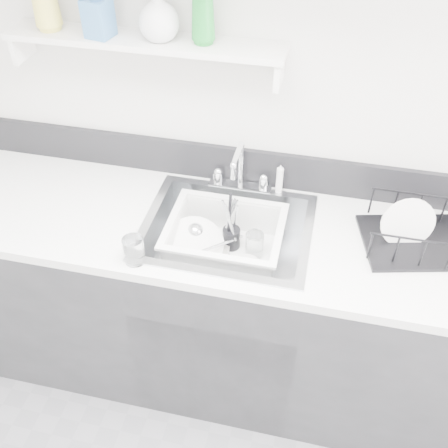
% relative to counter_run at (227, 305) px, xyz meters
% --- Properties ---
extents(room_shell, '(3.50, 3.00, 2.60)m').
position_rel_counter_run_xyz_m(room_shell, '(0.00, -0.80, 1.22)').
color(room_shell, silver).
rests_on(room_shell, ground).
extents(counter_run, '(3.20, 0.62, 0.92)m').
position_rel_counter_run_xyz_m(counter_run, '(0.00, 0.00, 0.00)').
color(counter_run, '#252528').
rests_on(counter_run, ground).
extents(backsplash, '(3.20, 0.02, 0.16)m').
position_rel_counter_run_xyz_m(backsplash, '(0.00, 0.30, 0.54)').
color(backsplash, black).
rests_on(backsplash, counter_run).
extents(sink, '(0.64, 0.52, 0.20)m').
position_rel_counter_run_xyz_m(sink, '(0.00, 0.00, 0.37)').
color(sink, silver).
rests_on(sink, counter_run).
extents(faucet, '(0.26, 0.18, 0.23)m').
position_rel_counter_run_xyz_m(faucet, '(0.00, 0.25, 0.52)').
color(faucet, silver).
rests_on(faucet, counter_run).
extents(side_sprayer, '(0.03, 0.03, 0.14)m').
position_rel_counter_run_xyz_m(side_sprayer, '(0.16, 0.25, 0.53)').
color(side_sprayer, white).
rests_on(side_sprayer, counter_run).
extents(wall_shelf, '(1.00, 0.16, 0.12)m').
position_rel_counter_run_xyz_m(wall_shelf, '(-0.35, 0.23, 1.05)').
color(wall_shelf, silver).
rests_on(wall_shelf, room_shell).
extents(wash_tub, '(0.45, 0.36, 0.17)m').
position_rel_counter_run_xyz_m(wash_tub, '(-0.01, 0.01, 0.38)').
color(wash_tub, white).
rests_on(wash_tub, sink).
extents(plate_stack, '(0.28, 0.27, 0.11)m').
position_rel_counter_run_xyz_m(plate_stack, '(-0.12, -0.02, 0.34)').
color(plate_stack, white).
rests_on(plate_stack, wash_tub).
extents(utensil_cup, '(0.07, 0.07, 0.24)m').
position_rel_counter_run_xyz_m(utensil_cup, '(0.00, 0.06, 0.36)').
color(utensil_cup, black).
rests_on(utensil_cup, wash_tub).
extents(ladle, '(0.31, 0.27, 0.09)m').
position_rel_counter_run_xyz_m(ladle, '(-0.08, -0.01, 0.35)').
color(ladle, silver).
rests_on(ladle, wash_tub).
extents(tumbler_in_tub, '(0.08, 0.08, 0.10)m').
position_rel_counter_run_xyz_m(tumbler_in_tub, '(0.10, 0.04, 0.36)').
color(tumbler_in_tub, white).
rests_on(tumbler_in_tub, wash_tub).
extents(tumbler_counter, '(0.08, 0.08, 0.10)m').
position_rel_counter_run_xyz_m(tumbler_counter, '(-0.28, -0.24, 0.51)').
color(tumbler_counter, white).
rests_on(tumbler_counter, counter_run).
extents(dish_rack, '(0.45, 0.38, 0.14)m').
position_rel_counter_run_xyz_m(dish_rack, '(0.70, 0.07, 0.53)').
color(dish_rack, black).
rests_on(dish_rack, counter_run).
extents(bowl_small, '(0.14, 0.14, 0.04)m').
position_rel_counter_run_xyz_m(bowl_small, '(0.09, -0.06, 0.32)').
color(bowl_small, white).
rests_on(bowl_small, wash_tub).
extents(soap_bottle_b, '(0.10, 0.10, 0.19)m').
position_rel_counter_run_xyz_m(soap_bottle_b, '(-0.50, 0.21, 1.17)').
color(soap_bottle_b, teal).
rests_on(soap_bottle_b, wall_shelf).
extents(soap_bottle_c, '(0.16, 0.16, 0.18)m').
position_rel_counter_run_xyz_m(soap_bottle_c, '(-0.29, 0.23, 1.16)').
color(soap_bottle_c, silver).
rests_on(soap_bottle_c, wall_shelf).
extents(soap_bottle_d, '(0.09, 0.09, 0.21)m').
position_rel_counter_run_xyz_m(soap_bottle_d, '(-0.14, 0.23, 1.18)').
color(soap_bottle_d, '#17842A').
rests_on(soap_bottle_d, wall_shelf).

